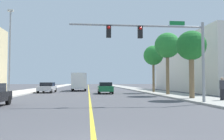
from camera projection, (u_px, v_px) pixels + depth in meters
The scene contains 15 objects.
ground at pixel (89, 89), 46.74m from camera, with size 192.00×192.00×0.00m, color #47474C.
sidewalk_left at pixel (40, 89), 45.79m from camera, with size 3.89×168.00×0.15m, color beige.
sidewalk_right at pixel (136, 89), 47.71m from camera, with size 3.89×168.00×0.15m, color #9E9B93.
lane_marking_center at pixel (89, 89), 46.74m from camera, with size 0.16×144.00×0.01m, color yellow.
building_right_near at pixel (211, 65), 38.65m from camera, with size 11.61×24.31×8.40m, color silver.
traffic_signal_mast at pixel (162, 42), 16.42m from camera, with size 9.47×0.36×5.68m.
street_lamp at pixel (10, 48), 23.85m from camera, with size 0.56×0.28×8.77m.
palm_near at pixel (191, 47), 20.63m from camera, with size 2.57×2.57×5.88m.
palm_mid at pixel (167, 46), 26.67m from camera, with size 2.85×2.85×6.95m.
palm_far at pixel (153, 56), 32.64m from camera, with size 2.71×2.71×6.40m.
car_blue at pixel (82, 85), 54.84m from camera, with size 1.90×3.92×1.35m.
car_silver at pixel (47, 87), 33.35m from camera, with size 2.11×4.57×1.45m.
car_green at pixel (105, 88), 30.62m from camera, with size 1.84×3.95×1.48m.
delivery_truck at pixel (79, 81), 39.92m from camera, with size 2.59×7.68×2.94m.
pedestrian at pixel (222, 89), 18.10m from camera, with size 0.38×0.38×1.76m.
Camera 1 is at (-0.16, -5.10, 1.59)m, focal length 37.87 mm.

